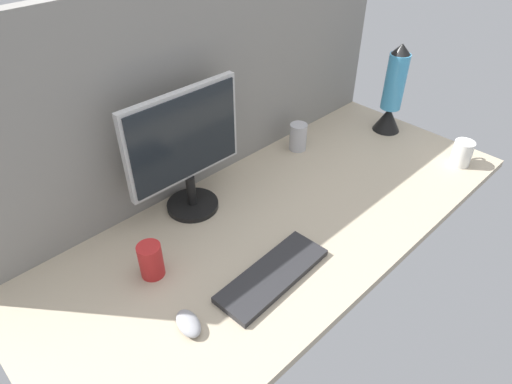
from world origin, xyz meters
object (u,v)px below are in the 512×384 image
at_px(lava_lamp, 392,96).
at_px(monitor, 185,148).
at_px(keyboard, 273,275).
at_px(mug_ceramic_white, 462,153).
at_px(mug_steel, 298,137).
at_px(mug_red_plastic, 151,260).
at_px(mouse, 188,323).

bearing_deg(lava_lamp, monitor, 169.76).
bearing_deg(lava_lamp, keyboard, -165.57).
bearing_deg(mug_ceramic_white, monitor, 150.27).
relative_size(mug_steel, mug_red_plastic, 1.03).
height_order(mouse, mug_red_plastic, mug_red_plastic).
bearing_deg(mouse, mug_steel, 35.43).
bearing_deg(keyboard, mug_red_plastic, 130.37).
bearing_deg(mug_ceramic_white, keyboard, 173.91).
bearing_deg(mouse, mug_red_plastic, 91.21).
height_order(monitor, keyboard, monitor).
bearing_deg(keyboard, lava_lamp, 11.40).
distance_m(mouse, mug_ceramic_white, 1.26).
distance_m(monitor, keyboard, 0.49).
distance_m(mug_red_plastic, mug_ceramic_white, 1.26).
bearing_deg(mouse, monitor, 62.71).
relative_size(keyboard, mug_steel, 3.24).
distance_m(mug_steel, mug_ceramic_white, 0.65).
distance_m(keyboard, lava_lamp, 1.04).
xyz_separation_m(mug_red_plastic, mug_ceramic_white, (1.21, -0.36, -0.00)).
distance_m(monitor, mug_ceramic_white, 1.09).
xyz_separation_m(mouse, mug_red_plastic, (0.04, 0.22, 0.04)).
height_order(keyboard, mug_red_plastic, mug_red_plastic).
distance_m(mouse, mug_red_plastic, 0.23).
bearing_deg(monitor, keyboard, -94.39).
height_order(monitor, mug_ceramic_white, monitor).
xyz_separation_m(keyboard, mug_red_plastic, (-0.24, 0.26, 0.05)).
relative_size(keyboard, lava_lamp, 0.95).
relative_size(keyboard, mug_red_plastic, 3.33).
bearing_deg(mug_red_plastic, mouse, -99.98).
distance_m(monitor, mouse, 0.56).
height_order(mug_steel, lava_lamp, lava_lamp).
bearing_deg(monitor, mug_red_plastic, -147.95).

